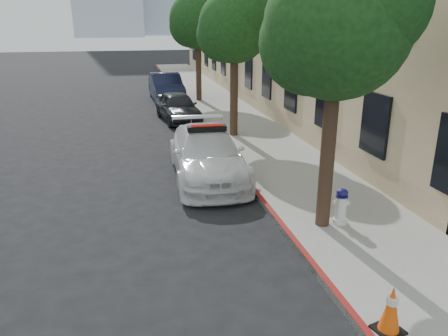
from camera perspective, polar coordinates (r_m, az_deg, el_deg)
ground at (r=10.86m, az=-6.04°, el=-4.95°), size 120.00×120.00×0.00m
sidewalk at (r=20.88m, az=0.49°, el=6.93°), size 3.20×50.00×0.15m
curb_strip at (r=20.59m, az=-3.71°, el=6.73°), size 0.12×50.00×0.15m
building at (r=26.94m, az=10.33°, el=19.85°), size 8.00×36.00×10.00m
tree_near at (r=8.84m, az=14.87°, el=17.68°), size 2.92×2.82×5.62m
tree_mid at (r=16.38m, az=1.49°, el=18.08°), size 2.77×2.64×5.43m
tree_far at (r=24.22m, az=-3.38°, el=18.80°), size 3.10×3.00×5.81m
police_car at (r=12.54m, az=-2.21°, el=1.85°), size 2.17×4.92×1.56m
parked_car_mid at (r=20.03m, az=-6.04°, el=7.98°), size 1.96×3.94×1.29m
parked_car_far at (r=25.37m, az=-7.57°, el=10.45°), size 1.77×4.66×1.52m
fire_hydrant at (r=9.76m, az=15.04°, el=-4.87°), size 0.34×0.31×0.80m
traffic_cone at (r=6.83m, az=20.99°, el=-16.83°), size 0.47×0.47×0.74m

